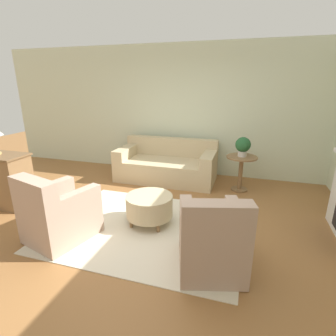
% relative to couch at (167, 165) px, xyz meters
% --- Properties ---
extents(ground_plane, '(16.00, 16.00, 0.00)m').
position_rel_couch_xyz_m(ground_plane, '(0.33, -2.03, -0.31)').
color(ground_plane, '#996638').
extents(wall_back, '(9.26, 0.12, 2.80)m').
position_rel_couch_xyz_m(wall_back, '(0.33, 0.66, 1.09)').
color(wall_back, beige).
rests_on(wall_back, ground_plane).
extents(rug, '(2.65, 2.10, 0.01)m').
position_rel_couch_xyz_m(rug, '(0.33, -2.03, -0.30)').
color(rug, beige).
rests_on(rug, ground_plane).
extents(couch, '(2.05, 0.99, 0.84)m').
position_rel_couch_xyz_m(couch, '(0.00, 0.00, 0.00)').
color(couch, '#C6B289').
rests_on(couch, ground_plane).
extents(armchair_left, '(0.88, 0.97, 0.92)m').
position_rel_couch_xyz_m(armchair_left, '(-0.67, -2.64, 0.05)').
color(armchair_left, tan).
rests_on(armchair_left, rug).
extents(armchair_right, '(0.88, 0.97, 0.92)m').
position_rel_couch_xyz_m(armchair_right, '(1.33, -2.64, 0.05)').
color(armchair_right, tan).
rests_on(armchair_right, rug).
extents(ottoman_table, '(0.68, 0.68, 0.43)m').
position_rel_couch_xyz_m(ottoman_table, '(0.32, -1.89, -0.02)').
color(ottoman_table, '#C6B289').
rests_on(ottoman_table, rug).
extents(side_table, '(0.57, 0.57, 0.68)m').
position_rel_couch_xyz_m(side_table, '(1.54, -0.19, 0.16)').
color(side_table, olive).
rests_on(side_table, ground_plane).
extents(dresser, '(0.98, 0.50, 0.89)m').
position_rel_couch_xyz_m(dresser, '(-2.27, -2.02, 0.15)').
color(dresser, olive).
rests_on(dresser, ground_plane).
extents(potted_plant_on_side_table, '(0.28, 0.28, 0.36)m').
position_rel_couch_xyz_m(potted_plant_on_side_table, '(1.54, -0.19, 0.58)').
color(potted_plant_on_side_table, beige).
rests_on(potted_plant_on_side_table, side_table).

